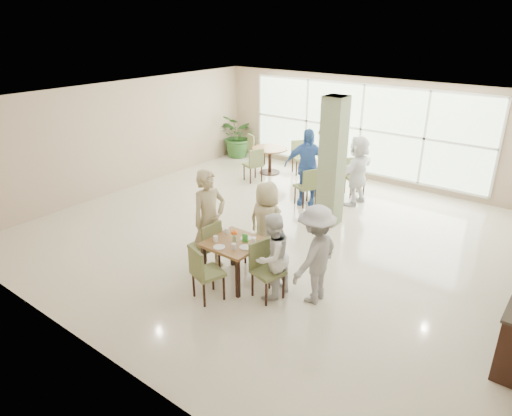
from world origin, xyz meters
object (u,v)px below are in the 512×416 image
Objects in this scene: round_table_right at (324,173)px; adult_a at (307,167)px; teen_standing at (315,255)px; adult_b at (357,170)px; main_table at (235,247)px; teen_left at (209,220)px; adult_standing at (328,145)px; round_table_left at (270,154)px; teen_right at (272,256)px; potted_plant at (239,136)px; teen_far at (267,223)px.

round_table_right is 0.62× the size of adult_a.
adult_b is (-1.33, 4.21, 0.03)m from teen_standing.
teen_left reaches higher than main_table.
adult_standing reaches higher than adult_b.
adult_b is at bearing 2.68° from teen_left.
main_table is at bearing 4.27° from adult_b.
main_table and round_table_left have the same top height.
adult_a reaches higher than round_table_right.
teen_right is at bearing -53.82° from round_table_left.
adult_a reaches higher than teen_left.
teen_left reaches higher than round_table_left.
adult_standing reaches higher than teen_standing.
adult_standing is at bearing -151.06° from teen_standing.
adult_b reaches higher than main_table.
adult_b is at bearing -4.56° from round_table_right.
potted_plant is 5.04m from adult_b.
main_table is 0.87× the size of round_table_left.
teen_left is at bearing -54.57° from potted_plant.
main_table is 0.78m from teen_right.
teen_left reaches higher than teen_right.
main_table is at bearing -75.25° from teen_standing.
teen_standing reaches higher than round_table_right.
round_table_left is 0.55× the size of teen_left.
teen_left is at bearing 171.98° from main_table.
teen_left is 1.06m from teen_far.
adult_standing is at bearing -3.24° from potted_plant.
teen_left is (2.37, -5.11, 0.37)m from round_table_left.
potted_plant is 3.37m from adult_standing.
teen_standing is at bearing -79.46° from adult_a.
adult_standing is (-0.52, 1.93, 0.05)m from adult_a.
potted_plant is (-3.91, 1.30, 0.11)m from round_table_right.
main_table is 0.72m from teen_left.
teen_left is (4.14, -5.82, 0.24)m from potted_plant.
teen_far is 1.18m from teen_right.
main_table is at bearing -79.16° from round_table_right.
teen_standing is (6.18, -5.58, 0.13)m from potted_plant.
teen_left is 1.45m from teen_right.
round_table_left is 0.74× the size of potted_plant.
adult_a is at bearing -92.67° from round_table_right.
adult_a is 2.00m from adult_standing.
teen_right is (0.77, -0.00, 0.08)m from main_table.
teen_standing is (1.37, -0.57, 0.04)m from teen_far.
adult_a reaches higher than main_table.
teen_standing is at bearing -42.09° from potted_plant.
round_table_right is 0.71× the size of teen_standing.
teen_left is at bearing 107.44° from adult_standing.
round_table_right is 0.74× the size of teen_far.
adult_a is (-0.27, 3.70, 0.00)m from teen_left.
teen_far is at bearing 4.32° from adult_b.
teen_far is (0.01, 0.90, 0.13)m from main_table.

